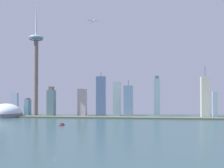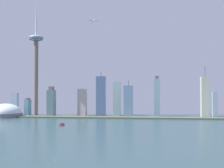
{
  "view_description": "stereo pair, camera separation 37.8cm",
  "coord_description": "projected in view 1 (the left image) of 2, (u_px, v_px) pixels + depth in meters",
  "views": [
    {
      "loc": [
        101.3,
        -325.16,
        70.7
      ],
      "look_at": [
        0.47,
        500.07,
        92.03
      ],
      "focal_mm": 50.25,
      "sensor_mm": 36.0,
      "label": 1
    },
    {
      "loc": [
        101.67,
        -325.11,
        70.7
      ],
      "look_at": [
        0.47,
        500.07,
        92.03
      ],
      "focal_mm": 50.25,
      "sensor_mm": 36.0,
      "label": 2
    }
  ],
  "objects": [
    {
      "name": "channel_buoy_0",
      "position": [
        220.0,
        139.0,
        465.77
      ],
      "size": [
        1.32,
        1.32,
        2.61
      ],
      "primitive_type": "cone",
      "color": "#E54C19",
      "rests_on": "ground"
    },
    {
      "name": "skyscraper_7",
      "position": [
        15.0,
        104.0,
        964.13
      ],
      "size": [
        20.05,
        13.31,
        67.85
      ],
      "color": "#96A8C0",
      "rests_on": "ground"
    },
    {
      "name": "skyscraper_11",
      "position": [
        101.0,
        97.0,
        890.76
      ],
      "size": [
        25.96,
        19.31,
        127.29
      ],
      "color": "slate",
      "rests_on": "ground"
    },
    {
      "name": "skyscraper_2",
      "position": [
        205.0,
        97.0,
        889.42
      ],
      "size": [
        23.43,
        24.02,
        144.39
      ],
      "color": "beige",
      "rests_on": "ground"
    },
    {
      "name": "stadium_dome",
      "position": [
        6.0,
        113.0,
        884.13
      ],
      "size": [
        92.44,
        92.44,
        53.41
      ],
      "color": "slate",
      "rests_on": "ground"
    },
    {
      "name": "skyscraper_13",
      "position": [
        215.0,
        105.0,
        858.9
      ],
      "size": [
        13.01,
        14.71,
        71.56
      ],
      "color": "#95ACC2",
      "rests_on": "ground"
    },
    {
      "name": "skyscraper_10",
      "position": [
        117.0,
        99.0,
        940.38
      ],
      "size": [
        20.83,
        25.44,
        101.38
      ],
      "color": "#A6C0BD",
      "rests_on": "ground"
    },
    {
      "name": "waterfront_pier",
      "position": [
        113.0,
        117.0,
        848.25
      ],
      "size": [
        989.15,
        41.52,
        3.79
      ],
      "primitive_type": "cube",
      "color": "#515942",
      "rests_on": "ground"
    },
    {
      "name": "skyscraper_6",
      "position": [
        128.0,
        101.0,
        877.78
      ],
      "size": [
        25.29,
        23.23,
        103.32
      ],
      "color": "#6988A7",
      "rests_on": "ground"
    },
    {
      "name": "observation_tower",
      "position": [
        36.0,
        56.0,
        915.14
      ],
      "size": [
        42.78,
        42.78,
        349.95
      ],
      "color": "slate",
      "rests_on": "ground"
    },
    {
      "name": "airplane",
      "position": [
        93.0,
        21.0,
        837.41
      ],
      "size": [
        28.07,
        30.48,
        8.06
      ],
      "rotation": [
        0.0,
        0.0,
        5.19
      ],
      "color": "silver"
    },
    {
      "name": "skyscraper_4",
      "position": [
        157.0,
        97.0,
        917.55
      ],
      "size": [
        17.43,
        16.84,
        118.15
      ],
      "color": "#8BACB9",
      "rests_on": "ground"
    },
    {
      "name": "skyscraper_3",
      "position": [
        3.0,
        95.0,
        1012.02
      ],
      "size": [
        22.13,
        14.39,
        126.14
      ],
      "color": "slate",
      "rests_on": "ground"
    },
    {
      "name": "ground_plane",
      "position": [
        55.0,
        158.0,
        333.12
      ],
      "size": [
        6000.0,
        6000.0,
        0.0
      ],
      "primitive_type": "plane",
      "color": "#2C464C"
    },
    {
      "name": "skyscraper_9",
      "position": [
        51.0,
        103.0,
        897.34
      ],
      "size": [
        20.54,
        24.44,
        86.52
      ],
      "color": "slate",
      "rests_on": "ground"
    },
    {
      "name": "skyscraper_12",
      "position": [
        82.0,
        102.0,
        933.59
      ],
      "size": [
        24.37,
        23.74,
        80.13
      ],
      "color": "beige",
      "rests_on": "ground"
    },
    {
      "name": "boat_4",
      "position": [
        62.0,
        125.0,
        662.19
      ],
      "size": [
        7.61,
        17.7,
        8.02
      ],
      "rotation": [
        0.0,
        0.0,
        4.67
      ],
      "color": "#AE262F",
      "rests_on": "ground"
    },
    {
      "name": "skyscraper_8",
      "position": [
        28.0,
        107.0,
        958.95
      ],
      "size": [
        13.8,
        25.4,
        52.43
      ],
      "color": "#6292A4",
      "rests_on": "ground"
    }
  ]
}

